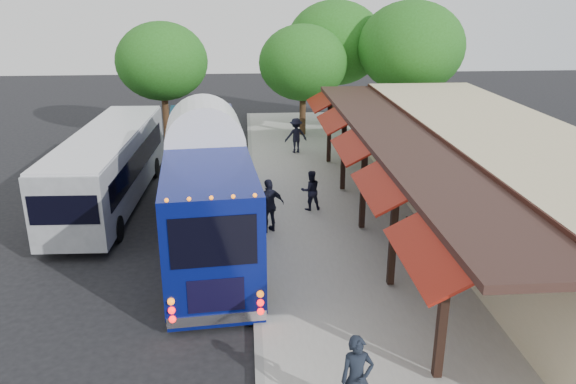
# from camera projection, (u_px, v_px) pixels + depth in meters

# --- Properties ---
(ground) EXTENTS (90.00, 90.00, 0.00)m
(ground) POSITION_uv_depth(u_px,v_px,m) (254.00, 295.00, 15.45)
(ground) COLOR black
(ground) RESTS_ON ground
(sidewalk) EXTENTS (10.00, 40.00, 0.15)m
(sidewalk) POSITION_uv_depth(u_px,v_px,m) (396.00, 230.00, 19.53)
(sidewalk) COLOR #9E9B93
(sidewalk) RESTS_ON ground
(curb) EXTENTS (0.20, 40.00, 0.16)m
(curb) POSITION_uv_depth(u_px,v_px,m) (254.00, 234.00, 19.18)
(curb) COLOR gray
(curb) RESTS_ON ground
(station_shelter) EXTENTS (8.15, 20.00, 3.60)m
(station_shelter) POSITION_uv_depth(u_px,v_px,m) (496.00, 179.00, 19.18)
(station_shelter) COLOR #C4B588
(station_shelter) RESTS_ON ground
(coach_bus) EXTENTS (3.50, 11.82, 3.73)m
(coach_bus) POSITION_uv_depth(u_px,v_px,m) (207.00, 182.00, 18.43)
(coach_bus) COLOR navy
(coach_bus) RESTS_ON ground
(city_bus) EXTENTS (2.66, 10.72, 2.86)m
(city_bus) POSITION_uv_depth(u_px,v_px,m) (110.00, 164.00, 21.76)
(city_bus) COLOR gray
(city_bus) RESTS_ON ground
(ped_a) EXTENTS (0.68, 0.47, 1.77)m
(ped_a) POSITION_uv_depth(u_px,v_px,m) (357.00, 379.00, 10.53)
(ped_a) COLOR black
(ped_a) RESTS_ON sidewalk
(ped_b) EXTENTS (0.83, 0.70, 1.52)m
(ped_b) POSITION_uv_depth(u_px,v_px,m) (311.00, 190.00, 20.91)
(ped_b) COLOR black
(ped_b) RESTS_ON sidewalk
(ped_c) EXTENTS (1.19, 0.87, 1.87)m
(ped_c) POSITION_uv_depth(u_px,v_px,m) (269.00, 206.00, 18.93)
(ped_c) COLOR black
(ped_c) RESTS_ON sidewalk
(ped_d) EXTENTS (1.25, 0.87, 1.77)m
(ped_d) POSITION_uv_depth(u_px,v_px,m) (296.00, 135.00, 28.42)
(ped_d) COLOR black
(ped_d) RESTS_ON sidewalk
(sign_board) EXTENTS (0.14, 0.51, 1.13)m
(sign_board) POSITION_uv_depth(u_px,v_px,m) (409.00, 230.00, 17.41)
(sign_board) COLOR black
(sign_board) RESTS_ON sidewalk
(tree_left) EXTENTS (4.91, 4.91, 6.29)m
(tree_left) POSITION_uv_depth(u_px,v_px,m) (303.00, 63.00, 31.06)
(tree_left) COLOR #382314
(tree_left) RESTS_ON ground
(tree_mid) EXTENTS (5.87, 5.87, 7.51)m
(tree_mid) POSITION_uv_depth(u_px,v_px,m) (335.00, 43.00, 33.57)
(tree_mid) COLOR #382314
(tree_mid) RESTS_ON ground
(tree_right) EXTENTS (5.89, 5.89, 7.54)m
(tree_right) POSITION_uv_depth(u_px,v_px,m) (411.00, 47.00, 30.91)
(tree_right) COLOR #382314
(tree_right) RESTS_ON ground
(tree_far) EXTENTS (5.03, 5.03, 6.44)m
(tree_far) POSITION_uv_depth(u_px,v_px,m) (162.00, 61.00, 30.83)
(tree_far) COLOR #382314
(tree_far) RESTS_ON ground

